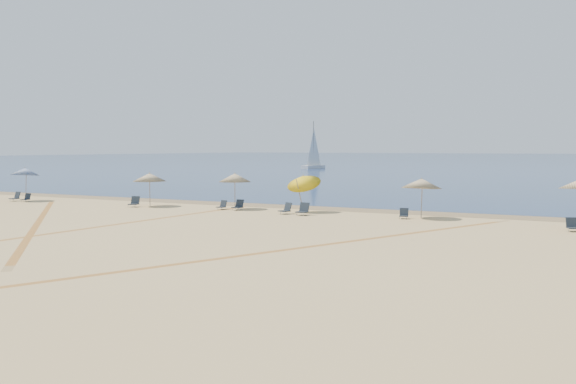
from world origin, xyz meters
name	(u,v)px	position (x,y,z in m)	size (l,w,h in m)	color
ground	(16,267)	(0.00, 0.00, 0.00)	(160.00, 160.00, 0.00)	tan
ocean	(559,159)	(0.00, 225.00, 0.01)	(500.00, 500.00, 0.00)	#0C2151
wet_sand	(315,208)	(0.00, 24.00, 0.00)	(500.00, 500.00, 0.00)	olive
umbrella_0	(25,172)	(-21.76, 19.01, 2.21)	(2.14, 2.17, 2.55)	gray
umbrella_1	(150,177)	(-10.57, 19.82, 1.98)	(2.26, 2.26, 2.33)	gray
umbrella_2	(235,178)	(-4.32, 20.80, 2.05)	(2.11, 2.11, 2.39)	gray
umbrella_3	(303,180)	(0.54, 21.01, 2.00)	(2.13, 2.15, 2.73)	gray
umbrella_4	(422,183)	(8.02, 21.02, 1.98)	(2.31, 2.35, 2.37)	gray
chair_0	(16,197)	(-22.31, 18.55, 0.30)	(0.65, 0.73, 0.69)	black
chair_1	(26,198)	(-21.16, 18.56, 0.27)	(0.55, 0.63, 0.61)	black
chair_2	(134,202)	(-11.17, 18.93, 0.31)	(0.75, 0.83, 0.72)	black
chair_3	(222,205)	(-4.89, 20.15, 0.26)	(0.58, 0.65, 0.59)	black
chair_4	(238,205)	(-3.71, 20.23, 0.30)	(0.61, 0.70, 0.68)	black
chair_5	(286,209)	(0.12, 19.51, 0.30)	(0.79, 0.84, 0.69)	black
chair_6	(303,210)	(1.34, 19.35, 0.33)	(0.66, 0.76, 0.74)	black
chair_7	(404,214)	(7.23, 20.30, 0.26)	(0.62, 0.68, 0.59)	black
chair_8	(573,225)	(16.07, 18.67, 0.29)	(0.74, 0.79, 0.66)	black
sailboat_1	(314,154)	(-33.11, 94.98, 2.70)	(2.38, 6.15, 8.93)	white
tire_tracks	(139,230)	(-2.77, 9.48, 0.00)	(55.56, 40.38, 0.00)	tan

